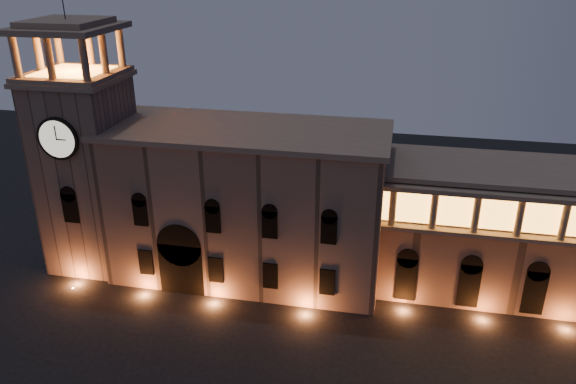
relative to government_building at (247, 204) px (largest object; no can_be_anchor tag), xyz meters
name	(u,v)px	position (x,y,z in m)	size (l,w,h in m)	color
government_building	(247,204)	(0.00, 0.00, 0.00)	(30.80, 12.80, 17.60)	#7A6050
clock_tower	(87,164)	(-18.42, -0.95, 3.73)	(9.80, 9.80, 32.40)	#7A6050
colonnade_wing	(565,235)	(34.08, 1.99, -1.44)	(40.60, 11.50, 14.50)	brown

